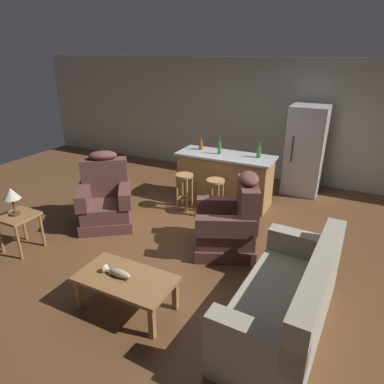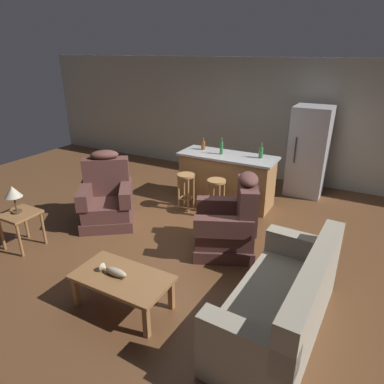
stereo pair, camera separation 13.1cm
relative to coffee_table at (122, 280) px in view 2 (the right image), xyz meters
name	(u,v)px [view 2 (the right image)]	position (x,y,z in m)	size (l,w,h in m)	color
ground_plane	(193,232)	(-0.13, 1.90, -0.36)	(12.00, 12.00, 0.00)	brown
back_wall	(260,120)	(-0.13, 5.03, 0.94)	(12.00, 0.05, 2.60)	#B2B2A3
coffee_table	(122,280)	(0.00, 0.00, 0.00)	(1.10, 0.60, 0.42)	olive
fish_figurine	(114,271)	(-0.09, -0.02, 0.10)	(0.34, 0.10, 0.10)	#4C3823
couch	(283,304)	(1.67, 0.49, -0.02)	(0.93, 1.94, 0.94)	#9E937F
recliner_near_lamp	(107,198)	(-1.59, 1.57, 0.06)	(1.17, 1.17, 1.20)	brown
recliner_near_island	(230,224)	(0.59, 1.70, 0.06)	(1.11, 1.11, 1.20)	brown
end_table	(20,219)	(-2.14, 0.33, 0.10)	(0.48, 0.48, 0.56)	olive
table_lamp	(13,193)	(-2.16, 0.32, 0.50)	(0.24, 0.24, 0.41)	#4C3823
kitchen_island	(227,179)	(-0.13, 3.25, 0.11)	(1.80, 0.70, 0.95)	#9E7042
bar_stool_left	(186,185)	(-0.66, 2.62, 0.11)	(0.32, 0.32, 0.68)	#A87A47
bar_stool_middle	(216,191)	(-0.06, 2.62, 0.11)	(0.32, 0.32, 0.68)	#A87A47
bar_stool_right	(249,198)	(0.54, 2.62, 0.11)	(0.32, 0.32, 0.68)	black
refrigerator	(309,151)	(1.09, 4.45, 0.52)	(0.70, 0.69, 1.76)	#B7B7BC
bottle_tall_green	(203,145)	(-0.69, 3.37, 0.68)	(0.08, 0.08, 0.24)	brown
bottle_short_amber	(221,148)	(-0.25, 3.25, 0.71)	(0.06, 0.06, 0.32)	#2D6B38
bottle_wine_dark	(261,152)	(0.46, 3.35, 0.69)	(0.08, 0.08, 0.28)	#2D6B38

